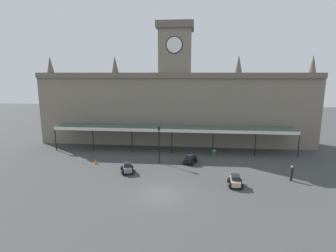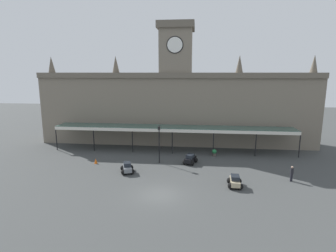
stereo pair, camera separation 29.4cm
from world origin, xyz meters
The scene contains 10 objects.
ground_plane centered at (0.00, 0.00, 0.00)m, with size 140.00×140.00×0.00m, color #3E4040.
station_building centered at (0.00, 19.45, 6.32)m, with size 42.80×5.56×18.60m.
entrance_canopy centered at (0.00, 14.57, 3.47)m, with size 34.45×3.26×3.61m.
car_beige_sedan centered at (7.30, 2.71, 0.50)m, with size 1.57×2.08×1.19m.
car_black_sedan centered at (2.66, 9.28, 0.50)m, with size 1.93×2.23×1.19m.
car_grey_sedan centered at (-4.44, 5.38, 0.50)m, with size 1.91×2.23×1.19m.
pedestrian_near_entrance centered at (13.41, 4.74, 0.91)m, with size 0.34×0.34×1.67m.
victorian_lamppost centered at (-1.26, 9.12, 3.02)m, with size 0.30×0.30×4.86m.
traffic_cone centered at (-9.19, 7.97, 0.33)m, with size 0.40×0.40×0.66m, color orange.
planter_by_canopy centered at (5.86, 12.70, 0.49)m, with size 0.60×0.60×0.96m.
Camera 1 is at (3.06, -23.34, 11.28)m, focal length 28.86 mm.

